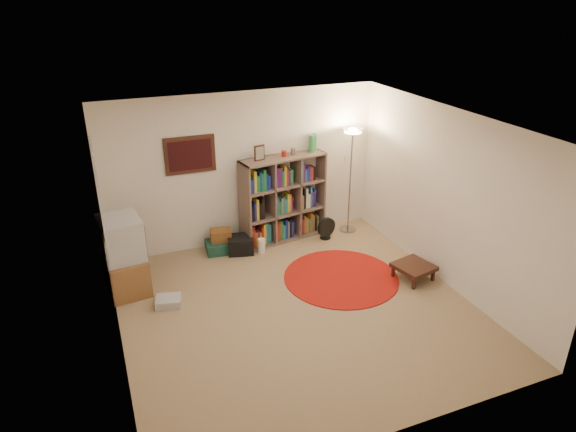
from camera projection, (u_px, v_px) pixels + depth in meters
name	position (u px, v px, depth m)	size (l,w,h in m)	color
room	(293.00, 223.00, 6.35)	(4.54, 4.54, 2.54)	#927756
bookshelf	(282.00, 200.00, 8.50)	(1.50, 0.65, 1.74)	brown
floor_lamp	(352.00, 147.00, 8.45)	(0.42, 0.42, 1.84)	gray
floor_fan	(326.00, 228.00, 8.68)	(0.34, 0.22, 0.38)	black
tv_stand	(124.00, 256.00, 7.09)	(0.61, 0.81, 1.11)	brown
dvd_box	(168.00, 301.00, 6.92)	(0.39, 0.35, 0.11)	#B7B6BB
suitcase	(224.00, 246.00, 8.32)	(0.59, 0.41, 0.18)	#163D31
wicker_basket	(221.00, 235.00, 8.26)	(0.37, 0.29, 0.19)	brown
duffel_bag	(241.00, 245.00, 8.26)	(0.47, 0.42, 0.28)	black
paper_towel	(261.00, 246.00, 8.24)	(0.13, 0.13, 0.25)	white
red_rug	(341.00, 277.00, 7.58)	(1.69, 1.69, 0.02)	#96100A
side_table	(414.00, 267.00, 7.48)	(0.61, 0.61, 0.23)	black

